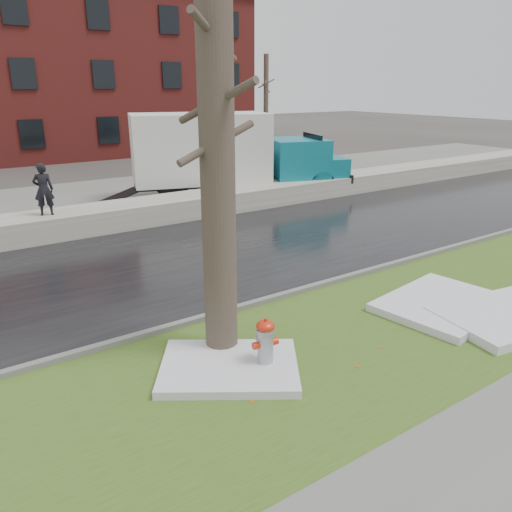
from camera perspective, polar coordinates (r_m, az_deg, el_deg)
ground at (r=10.17m, az=5.74°, el=-7.00°), size 120.00×120.00×0.00m
verge at (r=9.35m, az=10.71°, el=-9.59°), size 60.00×4.50×0.04m
road at (r=13.64m, az=-6.41°, el=-0.06°), size 60.00×7.00×0.03m
parking_lot at (r=21.28m, az=-17.34°, el=6.14°), size 60.00×9.00×0.03m
curb at (r=10.85m, az=2.37°, el=-4.78°), size 60.00×0.15×0.14m
snowbank at (r=17.23m, az=-13.08°, el=4.86°), size 60.00×1.60×0.75m
brick_building at (r=37.80m, az=-23.36°, el=18.41°), size 26.00×12.00×10.00m
bg_tree_right at (r=37.96m, az=1.15°, el=17.34°), size 1.40×1.62×6.50m
fire_hydrant at (r=8.13m, az=1.06°, el=-9.84°), size 0.45×0.40×0.91m
tree at (r=7.83m, az=-4.48°, el=12.26°), size 1.44×1.70×6.93m
box_truck at (r=20.56m, az=-3.32°, el=11.58°), size 10.18×4.91×3.40m
worker at (r=16.06m, az=-23.12°, el=7.01°), size 0.63×0.47×1.54m
snow_patch_near at (r=11.11m, az=20.56°, el=-5.19°), size 2.87×2.37×0.16m
snow_patch_far at (r=8.29m, az=-3.07°, el=-12.55°), size 2.72×2.55×0.14m
snow_patch_side at (r=11.10m, az=27.00°, el=-6.08°), size 3.05×2.22×0.18m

